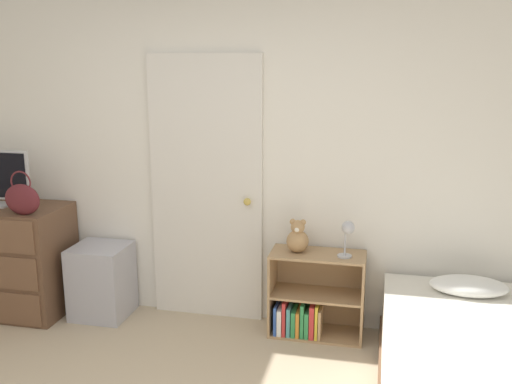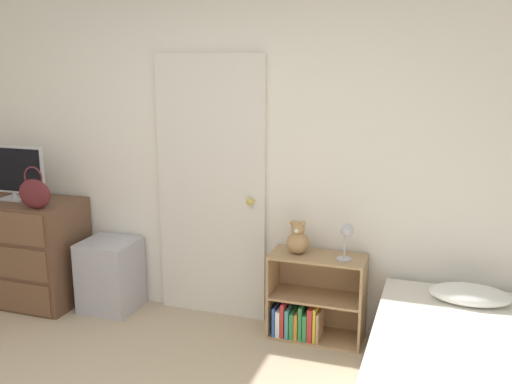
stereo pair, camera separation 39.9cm
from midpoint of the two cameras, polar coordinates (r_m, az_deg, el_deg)
wall_back at (r=4.28m, az=0.52°, el=3.68°), size 10.00×0.06×2.55m
door_closed at (r=4.34m, az=-1.89°, el=0.27°), size 0.87×0.09×2.02m
dresser at (r=5.04m, az=-20.10°, el=-5.55°), size 0.95×0.55×0.87m
tv at (r=4.91m, az=-21.07°, el=1.90°), size 0.59×0.16×0.44m
handbag at (r=4.56m, az=-18.98°, el=-0.14°), size 0.28×0.09×0.33m
storage_bin at (r=4.72m, az=-12.02°, el=-8.17°), size 0.42×0.40×0.57m
bookshelf at (r=4.24m, az=8.22°, el=-11.18°), size 0.68×0.31×0.63m
teddy_bear at (r=4.08m, az=7.01°, el=-4.76°), size 0.16×0.16×0.25m
desk_lamp at (r=3.97m, az=11.95°, el=-4.24°), size 0.12×0.11×0.27m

